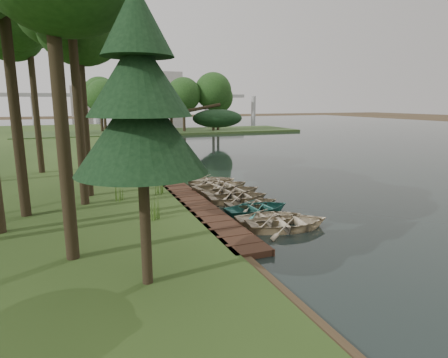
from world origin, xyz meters
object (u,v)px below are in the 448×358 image
object	(u,v)px
boardwalk	(193,203)
stored_rowboat	(117,175)
rowboat_1	(270,216)
rowboat_0	(288,221)
pine_tree	(140,101)
rowboat_2	(258,207)

from	to	relation	value
boardwalk	stored_rowboat	world-z (taller)	stored_rowboat
rowboat_1	stored_rowboat	distance (m)	13.45
rowboat_0	rowboat_1	xyz separation A→B (m)	(-0.35, 1.07, -0.05)
boardwalk	pine_tree	distance (m)	11.27
rowboat_0	rowboat_1	distance (m)	1.13
boardwalk	rowboat_1	size ratio (longest dim) A/B	4.82
stored_rowboat	pine_tree	size ratio (longest dim) A/B	0.37
rowboat_0	rowboat_2	bearing A→B (deg)	11.66
rowboat_0	stored_rowboat	world-z (taller)	stored_rowboat
rowboat_2	stored_rowboat	size ratio (longest dim) A/B	1.10
rowboat_1	rowboat_2	world-z (taller)	rowboat_2
boardwalk	rowboat_1	distance (m)	5.12
boardwalk	stored_rowboat	bearing A→B (deg)	113.93
boardwalk	pine_tree	size ratio (longest dim) A/B	1.88
rowboat_1	pine_tree	bearing A→B (deg)	128.66
rowboat_1	stored_rowboat	world-z (taller)	stored_rowboat
boardwalk	rowboat_2	size ratio (longest dim) A/B	4.56
rowboat_1	rowboat_2	xyz separation A→B (m)	(0.16, 1.61, 0.02)
boardwalk	rowboat_0	size ratio (longest dim) A/B	4.18
boardwalk	rowboat_1	xyz separation A→B (m)	(2.48, -4.48, 0.24)
boardwalk	rowboat_1	world-z (taller)	rowboat_1
boardwalk	rowboat_2	bearing A→B (deg)	-47.38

